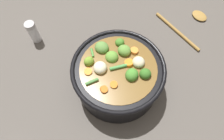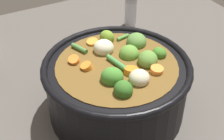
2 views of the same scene
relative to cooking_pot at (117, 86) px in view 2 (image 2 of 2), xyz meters
The scene contains 3 objects.
ground_plane 0.07m from the cooking_pot, 85.54° to the right, with size 1.10×1.10×0.00m, color #514C47.
cooking_pot is the anchor object (origin of this frame).
salt_shaker 0.37m from the cooking_pot, 144.43° to the left, with size 0.04×0.04×0.09m.
Camera 2 is at (0.44, -0.25, 0.49)m, focal length 52.56 mm.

